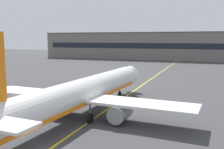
% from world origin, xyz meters
% --- Properties ---
extents(taxiway_centreline, '(1.30, 180.00, 0.01)m').
position_xyz_m(taxiway_centreline, '(0.00, 30.00, 0.00)').
color(taxiway_centreline, yellow).
rests_on(taxiway_centreline, ground).
extents(airliner_foreground, '(32.26, 41.52, 11.65)m').
position_xyz_m(airliner_foreground, '(-2.20, 12.31, 3.37)').
color(airliner_foreground, white).
rests_on(airliner_foreground, ground).
extents(terminal_building, '(170.31, 12.40, 14.37)m').
position_xyz_m(terminal_building, '(11.49, 117.16, 7.19)').
color(terminal_building, slate).
rests_on(terminal_building, ground).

